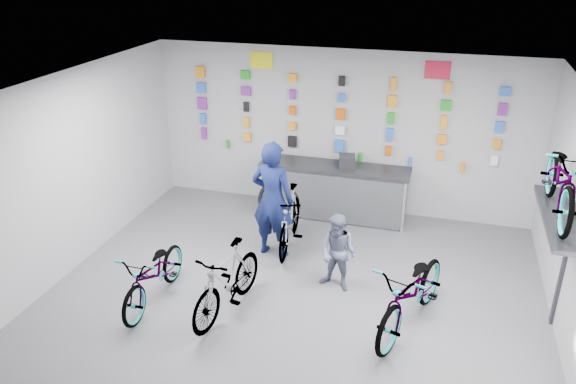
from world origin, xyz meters
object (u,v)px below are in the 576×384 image
(bike_service, at_px, (290,219))
(customer, at_px, (338,253))
(counter, at_px, (334,192))
(bike_left, at_px, (154,274))
(bike_right, at_px, (413,293))
(clerk, at_px, (273,200))
(bike_center, at_px, (227,281))

(bike_service, distance_m, customer, 1.43)
(counter, distance_m, bike_service, 1.39)
(counter, relative_size, bike_left, 1.61)
(bike_right, relative_size, customer, 1.69)
(clerk, bearing_deg, bike_left, 63.76)
(counter, bearing_deg, bike_left, -118.54)
(bike_right, relative_size, bike_service, 1.18)
(counter, bearing_deg, bike_right, -60.57)
(counter, xyz_separation_m, bike_center, (-0.76, -3.31, 0.01))
(counter, distance_m, bike_left, 3.83)
(customer, bearing_deg, bike_right, -14.17)
(customer, bearing_deg, counter, 118.90)
(counter, relative_size, bike_center, 1.63)
(customer, bearing_deg, bike_service, 150.60)
(clerk, bearing_deg, bike_center, 94.10)
(counter, xyz_separation_m, customer, (0.55, -2.32, 0.10))
(bike_right, bearing_deg, customer, 168.58)
(bike_center, height_order, bike_service, bike_service)
(counter, height_order, customer, customer)
(bike_right, xyz_separation_m, clerk, (-2.31, 1.33, 0.44))
(clerk, bearing_deg, counter, -103.90)
(bike_right, height_order, customer, customer)
(bike_service, relative_size, clerk, 0.87)
(counter, distance_m, customer, 2.39)
(bike_right, bearing_deg, bike_left, -155.04)
(counter, relative_size, bike_service, 1.61)
(bike_service, bearing_deg, customer, -49.98)
(counter, relative_size, clerk, 1.40)
(bike_service, xyz_separation_m, clerk, (-0.19, -0.31, 0.46))
(bike_service, height_order, customer, customer)
(bike_center, relative_size, bike_right, 0.84)
(bike_service, xyz_separation_m, customer, (1.01, -1.01, 0.08))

